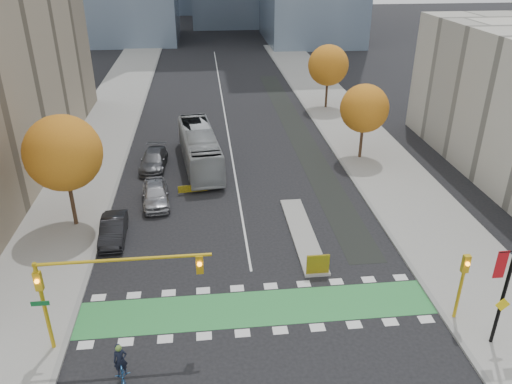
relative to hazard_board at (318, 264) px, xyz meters
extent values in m
plane|color=black|center=(-4.00, -4.20, -0.80)|extent=(300.00, 300.00, 0.00)
cube|color=gray|center=(-17.50, 15.80, -0.73)|extent=(7.00, 120.00, 0.15)
cube|color=gray|center=(9.50, 15.80, -0.73)|extent=(7.00, 120.00, 0.15)
cube|color=gray|center=(-14.00, 15.80, -0.73)|extent=(0.30, 120.00, 0.16)
cube|color=gray|center=(6.00, 15.80, -0.73)|extent=(0.30, 120.00, 0.16)
cube|color=#2C883F|center=(-4.00, -2.70, -0.79)|extent=(20.00, 3.00, 0.01)
cube|color=silver|center=(-4.00, 35.80, -0.80)|extent=(0.15, 70.00, 0.01)
cube|color=black|center=(3.50, 25.80, -0.80)|extent=(2.50, 50.00, 0.01)
cube|color=gray|center=(0.00, 4.80, -0.72)|extent=(1.60, 10.00, 0.16)
cube|color=yellow|center=(0.00, 0.00, 0.00)|extent=(1.40, 0.12, 1.30)
cylinder|color=#332114|center=(-16.00, 7.80, 1.82)|extent=(0.28, 0.28, 5.25)
sphere|color=#A85014|center=(-16.00, 7.80, 4.83)|extent=(5.20, 5.20, 5.20)
cylinder|color=#332114|center=(8.00, 17.80, 1.47)|extent=(0.28, 0.28, 4.55)
sphere|color=#A85014|center=(8.00, 17.80, 4.08)|extent=(4.40, 4.40, 4.40)
cylinder|color=#332114|center=(8.50, 33.80, 1.65)|extent=(0.28, 0.28, 4.90)
sphere|color=#A85014|center=(8.50, 33.80, 4.45)|extent=(4.80, 4.80, 4.80)
cylinder|color=#BF9914|center=(-14.50, -4.70, 1.80)|extent=(0.20, 0.20, 5.20)
cylinder|color=#BF9914|center=(-10.50, -4.70, 4.30)|extent=(8.20, 0.16, 0.16)
cube|color=#BF9914|center=(-14.50, -4.70, 3.40)|extent=(0.35, 0.28, 1.00)
sphere|color=orange|center=(-14.50, -4.88, 3.50)|extent=(0.22, 0.22, 0.22)
cube|color=#BF9914|center=(-7.00, -4.70, 3.80)|extent=(0.35, 0.28, 1.00)
sphere|color=orange|center=(-7.00, -4.88, 3.90)|extent=(0.22, 0.22, 0.22)
cube|color=#0C5926|center=(-14.50, -5.10, 2.40)|extent=(0.85, 0.04, 0.25)
cylinder|color=#BF9914|center=(6.50, -4.70, 1.20)|extent=(0.18, 0.18, 4.00)
cube|color=#BF9914|center=(6.50, -4.70, 2.80)|extent=(0.35, 0.28, 1.00)
sphere|color=orange|center=(6.50, -4.88, 2.90)|extent=(0.22, 0.22, 0.22)
cylinder|color=black|center=(7.50, -6.70, 3.20)|extent=(0.18, 0.18, 8.00)
cube|color=#B41016|center=(6.95, -6.70, 4.10)|extent=(0.55, 0.03, 1.50)
cube|color=yellow|center=(7.50, -6.82, 1.80)|extent=(0.78, 0.04, 0.78)
imported|color=#205594|center=(-10.76, -7.22, -0.29)|extent=(1.10, 2.03, 1.01)
imported|color=black|center=(-10.76, -7.22, 0.57)|extent=(0.70, 0.54, 1.72)
sphere|color=#597F2D|center=(-10.76, -7.22, 1.28)|extent=(0.29, 0.29, 0.29)
imported|color=#9CA0A4|center=(-7.00, 17.78, 0.87)|extent=(4.13, 12.25, 3.34)
imported|color=#A2A2A7|center=(-10.50, 10.59, 0.05)|extent=(2.51, 5.16, 1.70)
imported|color=black|center=(-13.00, 5.59, -0.05)|extent=(1.76, 4.63, 1.51)
imported|color=#505156|center=(-11.16, 17.57, -0.03)|extent=(2.46, 5.45, 1.55)
camera|label=1|loc=(-6.44, -24.55, 17.50)|focal=35.00mm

